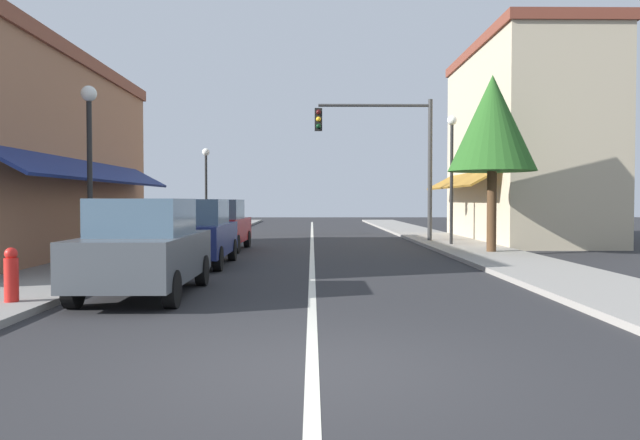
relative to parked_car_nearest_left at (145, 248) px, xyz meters
name	(u,v)px	position (x,y,z in m)	size (l,w,h in m)	color
ground_plane	(312,245)	(3.04, 12.98, -0.88)	(80.00, 80.00, 0.00)	#28282B
sidewalk_left	(171,244)	(-2.46, 12.98, -0.82)	(2.60, 56.00, 0.12)	gray
sidewalk_right	(453,243)	(8.54, 12.98, -0.82)	(2.60, 56.00, 0.12)	gray
lane_center_stripe	(312,245)	(3.04, 12.98, -0.88)	(0.14, 52.00, 0.01)	silver
storefront_left_block	(1,155)	(-6.01, 6.98, 2.19)	(5.84, 14.20, 6.13)	#9E6B4C
storefront_right_block	(523,143)	(11.97, 14.98, 3.27)	(5.58, 10.20, 8.29)	#BCAD8E
parked_car_nearest_left	(145,248)	(0.00, 0.00, 0.00)	(1.79, 4.11, 1.77)	#4C5156
parked_car_second_left	(196,233)	(-0.05, 5.28, 0.00)	(1.79, 4.10, 1.77)	navy
parked_car_third_left	(219,225)	(-0.19, 10.38, 0.00)	(1.88, 4.15, 1.77)	maroon
traffic_signal_mast_arm	(391,146)	(6.23, 13.97, 3.08)	(4.78, 0.50, 5.84)	#333333
street_lamp_left_near	(90,146)	(-2.09, 3.14, 2.11)	(0.36, 0.36, 4.38)	black
street_lamp_right_mid	(452,159)	(8.21, 11.74, 2.40)	(0.36, 0.36, 4.87)	black
street_lamp_left_far	(206,176)	(-2.04, 18.66, 2.02)	(0.36, 0.36, 4.23)	black
tree_right_near	(492,124)	(8.73, 8.34, 3.27)	(2.76, 2.76, 5.70)	#4C331E
fire_hydrant	(12,275)	(-1.76, -1.36, -0.33)	(0.22, 0.22, 0.87)	red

